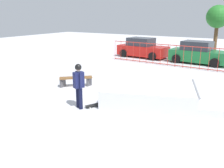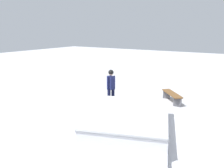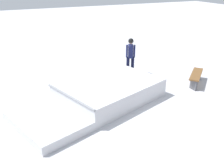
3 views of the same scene
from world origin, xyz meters
name	(u,v)px [view 2 (image 2 of 3)]	position (x,y,z in m)	size (l,w,h in m)	color
ground_plane	(141,128)	(0.00, 0.00, 0.00)	(60.00, 60.00, 0.00)	silver
skate_ramp	(127,128)	(0.93, -0.09, 0.32)	(5.95, 4.22, 0.74)	silver
skater	(111,85)	(-1.50, -2.30, 1.01)	(0.41, 0.44, 1.73)	black
skateboard	(114,108)	(-1.09, -1.86, 0.08)	(0.51, 0.81, 0.09)	black
park_bench	(172,95)	(-3.53, -0.02, 0.36)	(1.46, 1.36, 0.48)	brown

